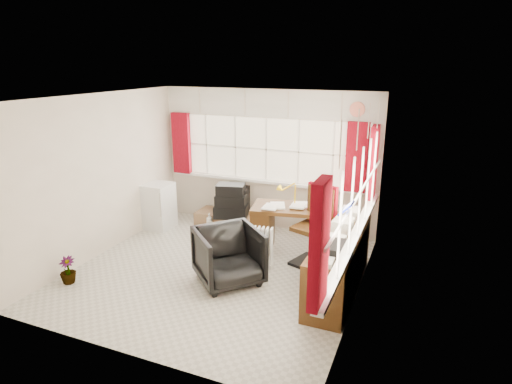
% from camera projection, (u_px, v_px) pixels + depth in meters
% --- Properties ---
extents(ground, '(4.00, 4.00, 0.00)m').
position_uv_depth(ground, '(217.00, 272.00, 6.25)').
color(ground, beige).
rests_on(ground, ground).
extents(room_walls, '(4.00, 4.00, 4.00)m').
position_uv_depth(room_walls, '(214.00, 172.00, 5.81)').
color(room_walls, beige).
rests_on(room_walls, ground).
extents(window_back, '(3.70, 0.12, 3.60)m').
position_uv_depth(window_back, '(265.00, 177.00, 7.70)').
color(window_back, beige).
rests_on(window_back, room_walls).
extents(window_right, '(0.12, 3.70, 3.60)m').
position_uv_depth(window_right, '(355.00, 231.00, 5.27)').
color(window_right, beige).
rests_on(window_right, room_walls).
extents(curtains, '(3.83, 3.83, 1.15)m').
position_uv_depth(curtains, '(299.00, 167.00, 6.31)').
color(curtains, maroon).
rests_on(curtains, room_walls).
extents(overhead_cabinets, '(3.98, 3.98, 0.48)m').
position_uv_depth(overhead_cabinets, '(306.00, 112.00, 6.10)').
color(overhead_cabinets, white).
rests_on(overhead_cabinets, room_walls).
extents(desk, '(1.42, 0.89, 0.80)m').
position_uv_depth(desk, '(294.00, 227.00, 6.80)').
color(desk, '#4D2F12').
rests_on(desk, ground).
extents(desk_lamp, '(0.15, 0.13, 0.38)m').
position_uv_depth(desk_lamp, '(295.00, 190.00, 6.68)').
color(desk_lamp, yellow).
rests_on(desk_lamp, desk).
extents(task_chair, '(0.64, 0.67, 1.21)m').
position_uv_depth(task_chair, '(317.00, 222.00, 6.39)').
color(task_chair, black).
rests_on(task_chair, ground).
extents(office_chair, '(1.19, 1.19, 0.78)m').
position_uv_depth(office_chair, '(229.00, 256.00, 5.87)').
color(office_chair, black).
rests_on(office_chair, ground).
extents(radiator, '(0.44, 0.23, 0.64)m').
position_uv_depth(radiator, '(259.00, 251.00, 6.33)').
color(radiator, white).
rests_on(radiator, ground).
extents(credenza, '(0.50, 2.00, 0.85)m').
position_uv_depth(credenza, '(339.00, 262.00, 5.69)').
color(credenza, '#4D2F12').
rests_on(credenza, ground).
extents(file_tray, '(0.34, 0.42, 0.13)m').
position_uv_depth(file_tray, '(335.00, 249.00, 5.07)').
color(file_tray, black).
rests_on(file_tray, credenza).
extents(tv_bench, '(1.40, 0.50, 0.25)m').
position_uv_depth(tv_bench, '(233.00, 220.00, 7.94)').
color(tv_bench, '#866143').
rests_on(tv_bench, ground).
extents(crt_tv, '(0.61, 0.58, 0.49)m').
position_uv_depth(crt_tv, '(235.00, 199.00, 7.95)').
color(crt_tv, black).
rests_on(crt_tv, tv_bench).
extents(hifi_stack, '(0.66, 0.51, 0.61)m').
position_uv_depth(hifi_stack, '(231.00, 202.00, 7.66)').
color(hifi_stack, black).
rests_on(hifi_stack, tv_bench).
extents(mini_fridge, '(0.49, 0.50, 0.84)m').
position_uv_depth(mini_fridge, '(158.00, 206.00, 7.81)').
color(mini_fridge, white).
rests_on(mini_fridge, ground).
extents(spray_bottle_a, '(0.14, 0.14, 0.31)m').
position_uv_depth(spray_bottle_a, '(209.00, 221.00, 7.77)').
color(spray_bottle_a, silver).
rests_on(spray_bottle_a, ground).
extents(spray_bottle_b, '(0.10, 0.10, 0.19)m').
position_uv_depth(spray_bottle_b, '(228.00, 227.00, 7.67)').
color(spray_bottle_b, '#97E1D4').
rests_on(spray_bottle_b, ground).
extents(flower_vase, '(0.27, 0.27, 0.38)m').
position_uv_depth(flower_vase, '(68.00, 270.00, 5.89)').
color(flower_vase, black).
rests_on(flower_vase, ground).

